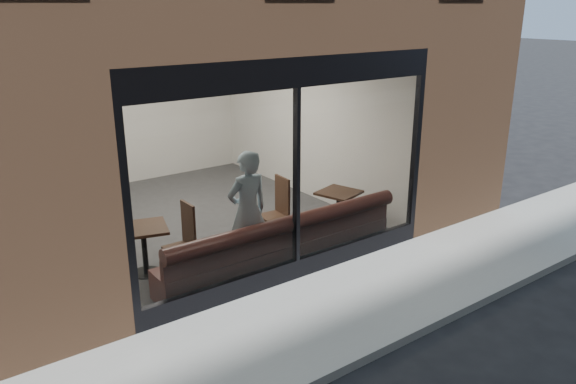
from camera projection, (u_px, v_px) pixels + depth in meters
ground at (399, 341)px, 6.74m from camera, size 120.00×120.00×0.00m
sidewalk_near at (343, 307)px, 7.50m from camera, size 40.00×2.00×0.01m
kerb_near at (402, 339)px, 6.68m from camera, size 40.00×0.10×0.12m
host_building_pier_right at (273, 96)px, 14.45m from camera, size 2.50×12.00×3.20m
host_building_backfill at (89, 95)px, 14.63m from camera, size 5.00×6.00×3.20m
cafe_floor at (201, 218)px, 10.55m from camera, size 6.00×6.00×0.00m
cafe_ceiling at (192, 45)px, 9.54m from camera, size 6.00×6.00×0.00m
cafe_wall_back at (133, 112)px, 12.33m from camera, size 5.00×0.00×5.00m
cafe_wall_left at (53, 158)px, 8.65m from camera, size 0.00×6.00×6.00m
cafe_wall_right at (306, 120)px, 11.45m from camera, size 0.00×6.00×6.00m
storefront_kick at (296, 269)px, 8.25m from camera, size 5.00×0.10×0.30m
storefront_header at (297, 72)px, 7.35m from camera, size 5.00×0.10×0.40m
storefront_mullion at (297, 178)px, 7.81m from camera, size 0.06×0.10×2.50m
storefront_glass at (298, 178)px, 7.79m from camera, size 4.80×0.00×4.80m
banquette at (280, 255)px, 8.54m from camera, size 4.00×0.55×0.45m
person at (248, 211)px, 8.32m from camera, size 0.68×0.46×1.86m
cafe_table_left at (143, 228)px, 8.18m from camera, size 0.84×0.84×0.04m
cafe_table_right at (339, 193)px, 9.73m from camera, size 0.80×0.80×0.04m
cafe_chair_left at (179, 248)px, 8.72m from camera, size 0.41×0.41×0.04m
cafe_chair_right at (274, 216)px, 10.03m from camera, size 0.47×0.47×0.04m
wall_poster at (75, 171)px, 7.89m from camera, size 0.02×0.60×0.80m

